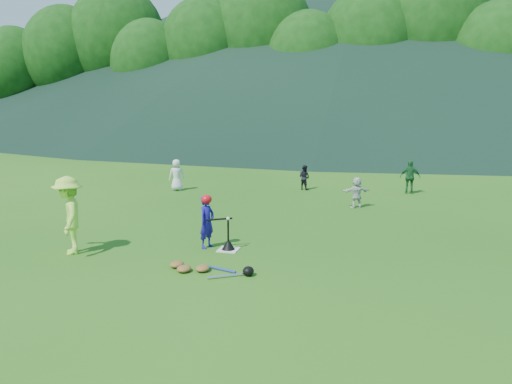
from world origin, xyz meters
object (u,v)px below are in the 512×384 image
(fielder_c, at_px, (410,177))
(equipment_pile, at_px, (203,268))
(batter_child, at_px, (207,222))
(fielder_d, at_px, (357,192))
(fielder_a, at_px, (177,175))
(fielder_b, at_px, (304,177))
(home_plate, at_px, (228,250))
(batting_tee, at_px, (228,245))
(adult_coach, at_px, (69,215))

(fielder_c, height_order, equipment_pile, fielder_c)
(batter_child, height_order, fielder_d, batter_child)
(fielder_d, bearing_deg, fielder_a, -38.69)
(fielder_b, bearing_deg, batter_child, 109.56)
(home_plate, bearing_deg, batting_tee, 0.00)
(fielder_a, relative_size, fielder_b, 1.26)
(fielder_b, xyz_separation_m, batting_tee, (-0.42, -8.18, -0.34))
(fielder_d, distance_m, batting_tee, 5.95)
(adult_coach, xyz_separation_m, fielder_c, (7.60, 9.44, -0.26))
(fielder_a, xyz_separation_m, fielder_b, (4.62, 1.40, -0.12))
(home_plate, relative_size, fielder_d, 0.46)
(home_plate, height_order, equipment_pile, equipment_pile)
(home_plate, bearing_deg, batter_child, 172.34)
(fielder_b, distance_m, fielder_c, 3.86)
(fielder_a, bearing_deg, fielder_d, 136.31)
(fielder_a, relative_size, fielder_d, 1.20)
(batter_child, height_order, batting_tee, batter_child)
(batting_tee, height_order, equipment_pile, batting_tee)
(fielder_a, bearing_deg, batting_tee, 89.92)
(equipment_pile, bearing_deg, home_plate, 87.71)
(batter_child, relative_size, fielder_d, 1.23)
(fielder_b, relative_size, fielder_c, 0.77)
(fielder_b, height_order, fielder_c, fielder_c)
(batter_child, distance_m, fielder_b, 8.17)
(batter_child, bearing_deg, fielder_b, 11.82)
(batting_tee, bearing_deg, home_plate, 0.00)
(adult_coach, relative_size, fielder_b, 1.84)
(batter_child, relative_size, adult_coach, 0.70)
(batter_child, xyz_separation_m, batting_tee, (0.53, -0.07, -0.48))
(fielder_a, bearing_deg, adult_coach, 64.49)
(batting_tee, bearing_deg, adult_coach, -161.61)
(batter_child, height_order, fielder_c, fielder_c)
(fielder_c, relative_size, fielder_d, 1.24)
(home_plate, distance_m, adult_coach, 3.61)
(adult_coach, distance_m, equipment_pile, 3.38)
(home_plate, distance_m, batting_tee, 0.12)
(adult_coach, bearing_deg, home_plate, 75.64)
(batter_child, bearing_deg, equipment_pile, -144.73)
(fielder_b, relative_size, fielder_d, 0.95)
(fielder_d, relative_size, equipment_pile, 0.55)
(fielder_d, height_order, batting_tee, fielder_d)
(adult_coach, xyz_separation_m, fielder_a, (-0.88, 7.89, -0.27))
(equipment_pile, bearing_deg, adult_coach, 173.08)
(fielder_c, height_order, fielder_d, fielder_c)
(adult_coach, distance_m, fielder_b, 10.02)
(batter_child, xyz_separation_m, fielder_d, (3.07, 5.30, -0.12))
(fielder_a, bearing_deg, equipment_pile, 84.71)
(fielder_c, relative_size, batting_tee, 1.79)
(home_plate, xyz_separation_m, fielder_b, (0.42, 8.18, 0.46))
(home_plate, relative_size, batter_child, 0.37)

